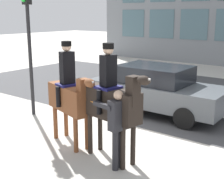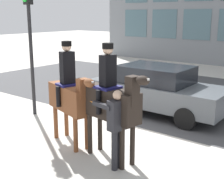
{
  "view_description": "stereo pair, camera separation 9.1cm",
  "coord_description": "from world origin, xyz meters",
  "px_view_note": "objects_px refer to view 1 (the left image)",
  "views": [
    {
      "loc": [
        4.61,
        -6.74,
        3.18
      ],
      "look_at": [
        0.22,
        -0.92,
        1.41
      ],
      "focal_mm": 50.0,
      "sensor_mm": 36.0,
      "label": 1
    },
    {
      "loc": [
        4.68,
        -6.69,
        3.18
      ],
      "look_at": [
        0.22,
        -0.92,
        1.41
      ],
      "focal_mm": 50.0,
      "sensor_mm": 36.0,
      "label": 2
    }
  ],
  "objects_px": {
    "mounted_horse_companion": "(112,101)",
    "pedestrian_bystander": "(117,123)",
    "traffic_light": "(28,27)",
    "mounted_horse_lead": "(70,95)",
    "street_car_near_lane": "(156,89)"
  },
  "relations": [
    {
      "from": "pedestrian_bystander",
      "to": "traffic_light",
      "type": "bearing_deg",
      "value": -4.93
    },
    {
      "from": "mounted_horse_companion",
      "to": "traffic_light",
      "type": "xyz_separation_m",
      "value": [
        -3.98,
        1.03,
        1.43
      ]
    },
    {
      "from": "mounted_horse_companion",
      "to": "traffic_light",
      "type": "height_order",
      "value": "traffic_light"
    },
    {
      "from": "mounted_horse_lead",
      "to": "pedestrian_bystander",
      "type": "xyz_separation_m",
      "value": [
        1.69,
        -0.36,
        -0.26
      ]
    },
    {
      "from": "mounted_horse_lead",
      "to": "pedestrian_bystander",
      "type": "bearing_deg",
      "value": 4.71
    },
    {
      "from": "street_car_near_lane",
      "to": "mounted_horse_lead",
      "type": "bearing_deg",
      "value": -96.88
    },
    {
      "from": "mounted_horse_companion",
      "to": "pedestrian_bystander",
      "type": "distance_m",
      "value": 0.58
    },
    {
      "from": "street_car_near_lane",
      "to": "traffic_light",
      "type": "bearing_deg",
      "value": -140.13
    },
    {
      "from": "mounted_horse_lead",
      "to": "mounted_horse_companion",
      "type": "distance_m",
      "value": 1.33
    },
    {
      "from": "mounted_horse_lead",
      "to": "street_car_near_lane",
      "type": "relative_size",
      "value": 0.58
    },
    {
      "from": "mounted_horse_lead",
      "to": "pedestrian_bystander",
      "type": "distance_m",
      "value": 1.75
    },
    {
      "from": "mounted_horse_companion",
      "to": "street_car_near_lane",
      "type": "height_order",
      "value": "mounted_horse_companion"
    },
    {
      "from": "mounted_horse_lead",
      "to": "street_car_near_lane",
      "type": "distance_m",
      "value": 3.58
    },
    {
      "from": "street_car_near_lane",
      "to": "traffic_light",
      "type": "xyz_separation_m",
      "value": [
        -3.08,
        -2.57,
        1.99
      ]
    },
    {
      "from": "traffic_light",
      "to": "pedestrian_bystander",
      "type": "bearing_deg",
      "value": -16.88
    }
  ]
}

